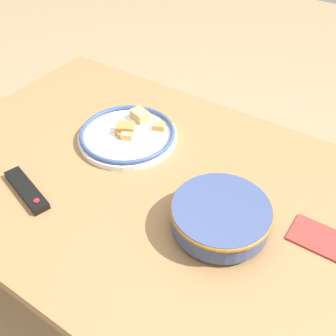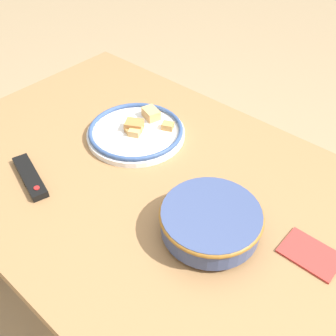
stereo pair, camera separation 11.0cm
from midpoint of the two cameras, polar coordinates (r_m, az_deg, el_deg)
ground_plane at (r=1.72m, az=-2.06°, el=-21.02°), size 8.00×8.00×0.00m
dining_table at (r=1.16m, az=-2.87°, el=-5.68°), size 1.53×0.91×0.76m
noodle_bowl at (r=0.97m, az=4.42°, el=-7.07°), size 0.25×0.25×0.08m
food_plate at (r=1.27m, az=-8.31°, el=4.78°), size 0.32×0.32×0.05m
tv_remote at (r=1.17m, az=-22.44°, el=-3.07°), size 0.20×0.10×0.02m
folded_napkin at (r=1.03m, az=18.15°, el=-9.76°), size 0.13×0.09×0.01m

